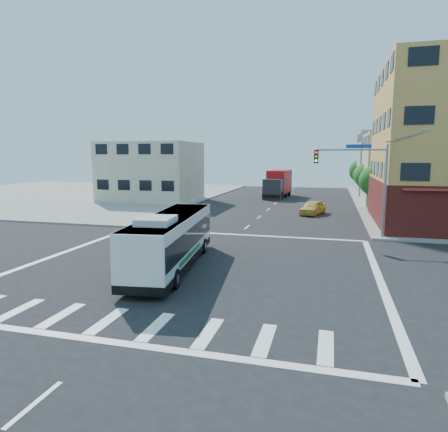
# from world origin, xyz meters

# --- Properties ---
(ground) EXTENTS (120.00, 120.00, 0.00)m
(ground) POSITION_xyz_m (0.00, 0.00, 0.00)
(ground) COLOR black
(ground) RESTS_ON ground
(sidewalk_nw) EXTENTS (50.00, 50.00, 0.15)m
(sidewalk_nw) POSITION_xyz_m (-35.00, 35.00, 0.07)
(sidewalk_nw) COLOR gray
(sidewalk_nw) RESTS_ON ground
(building_east_near) EXTENTS (12.06, 10.06, 9.00)m
(building_east_near) POSITION_xyz_m (16.98, 33.98, 4.51)
(building_east_near) COLOR #BEB091
(building_east_near) RESTS_ON ground
(building_east_far) EXTENTS (12.06, 10.06, 10.00)m
(building_east_far) POSITION_xyz_m (16.98, 47.98, 5.01)
(building_east_far) COLOR #969691
(building_east_far) RESTS_ON ground
(building_west) EXTENTS (12.06, 10.06, 8.00)m
(building_west) POSITION_xyz_m (-17.02, 29.98, 4.01)
(building_west) COLOR beige
(building_west) RESTS_ON ground
(signal_mast_ne) EXTENTS (7.91, 1.13, 8.07)m
(signal_mast_ne) POSITION_xyz_m (9.08, 10.62, 4.98)
(signal_mast_ne) COLOR slate
(signal_mast_ne) RESTS_ON ground
(street_tree_a) EXTENTS (3.60, 3.60, 5.53)m
(street_tree_a) POSITION_xyz_m (11.90, 27.92, 3.59)
(street_tree_a) COLOR #3C2915
(street_tree_a) RESTS_ON ground
(street_tree_b) EXTENTS (3.80, 3.80, 5.79)m
(street_tree_b) POSITION_xyz_m (11.90, 35.92, 3.75)
(street_tree_b) COLOR #3C2915
(street_tree_b) RESTS_ON ground
(street_tree_c) EXTENTS (3.40, 3.40, 5.29)m
(street_tree_c) POSITION_xyz_m (11.90, 43.92, 3.46)
(street_tree_c) COLOR #3C2915
(street_tree_c) RESTS_ON ground
(street_tree_d) EXTENTS (4.00, 4.00, 6.03)m
(street_tree_d) POSITION_xyz_m (11.90, 51.92, 3.88)
(street_tree_d) COLOR #3C2915
(street_tree_d) RESTS_ON ground
(transit_bus) EXTENTS (3.68, 11.17, 3.25)m
(transit_bus) POSITION_xyz_m (-1.40, -0.58, 1.59)
(transit_bus) COLOR black
(transit_bus) RESTS_ON ground
(box_truck) EXTENTS (3.31, 9.10, 4.01)m
(box_truck) POSITION_xyz_m (-0.78, 39.19, 1.95)
(box_truck) COLOR #232328
(box_truck) RESTS_ON ground
(parked_car) EXTENTS (3.02, 4.68, 1.48)m
(parked_car) POSITION_xyz_m (5.17, 22.29, 0.74)
(parked_car) COLOR gold
(parked_car) RESTS_ON ground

